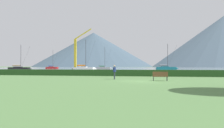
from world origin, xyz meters
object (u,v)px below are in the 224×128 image
at_px(sailboat_slip_6, 104,68).
at_px(park_bench_near_path, 160,76).
at_px(sailboat_slip_4, 19,68).
at_px(sailboat_slip_5, 166,68).
at_px(person_standing_walker, 114,71).
at_px(dock_crane, 76,56).
at_px(sailboat_slip_3, 84,69).
at_px(sailboat_slip_2, 52,68).

bearing_deg(sailboat_slip_6, park_bench_near_path, -74.07).
relative_size(sailboat_slip_4, sailboat_slip_5, 0.88).
bearing_deg(person_standing_walker, sailboat_slip_6, 96.66).
xyz_separation_m(sailboat_slip_4, sailboat_slip_6, (25.42, 23.43, -0.06)).
bearing_deg(dock_crane, sailboat_slip_5, 11.74).
relative_size(sailboat_slip_3, sailboat_slip_6, 1.04).
height_order(sailboat_slip_3, park_bench_near_path, sailboat_slip_3).
xyz_separation_m(sailboat_slip_3, sailboat_slip_6, (1.16, 23.77, -0.08)).
distance_m(sailboat_slip_2, person_standing_walker, 99.84).
xyz_separation_m(sailboat_slip_2, dock_crane, (25.52, -30.51, 4.86)).
bearing_deg(sailboat_slip_5, sailboat_slip_2, 152.35).
distance_m(sailboat_slip_5, person_standing_walker, 63.40).
height_order(sailboat_slip_5, park_bench_near_path, sailboat_slip_5).
bearing_deg(sailboat_slip_5, dock_crane, -174.99).
distance_m(sailboat_slip_3, person_standing_walker, 46.85).
bearing_deg(sailboat_slip_6, sailboat_slip_2, 149.35).
bearing_deg(sailboat_slip_3, dock_crane, 126.19).
height_order(sailboat_slip_4, sailboat_slip_6, sailboat_slip_6).
xyz_separation_m(sailboat_slip_2, sailboat_slip_5, (60.68, -23.20, 0.09)).
xyz_separation_m(sailboat_slip_2, sailboat_slip_3, (32.99, -42.58, 0.05)).
relative_size(sailboat_slip_4, person_standing_walker, 5.51).
height_order(sailboat_slip_4, person_standing_walker, sailboat_slip_4).
height_order(park_bench_near_path, dock_crane, dock_crane).
distance_m(sailboat_slip_5, sailboat_slip_6, 26.89).
height_order(sailboat_slip_2, person_standing_walker, sailboat_slip_2).
bearing_deg(sailboat_slip_5, person_standing_walker, -105.55).
relative_size(sailboat_slip_6, dock_crane, 0.62).
distance_m(sailboat_slip_6, park_bench_near_path, 71.94).
xyz_separation_m(sailboat_slip_2, park_bench_near_path, (56.05, -87.33, -0.11)).
distance_m(sailboat_slip_4, sailboat_slip_5, 55.33).
bearing_deg(sailboat_slip_6, sailboat_slip_3, -94.59).
bearing_deg(sailboat_slip_4, park_bench_near_path, -52.58).
height_order(sailboat_slip_4, sailboat_slip_5, sailboat_slip_5).
xyz_separation_m(sailboat_slip_3, park_bench_near_path, (23.07, -44.75, -0.16)).
relative_size(sailboat_slip_4, park_bench_near_path, 5.87).
relative_size(park_bench_near_path, person_standing_walker, 0.94).
xyz_separation_m(sailboat_slip_3, dock_crane, (-7.46, 12.07, 4.81)).
relative_size(sailboat_slip_2, person_standing_walker, 6.41).
bearing_deg(sailboat_slip_3, sailboat_slip_4, -176.34).
bearing_deg(park_bench_near_path, sailboat_slip_3, 117.09).
bearing_deg(sailboat_slip_5, sailboat_slip_3, -151.74).
bearing_deg(dock_crane, sailboat_slip_2, 129.92).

